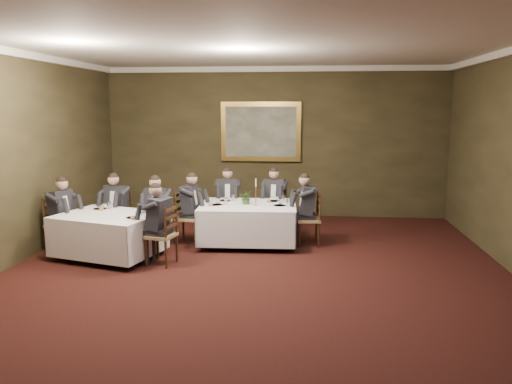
% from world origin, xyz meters
% --- Properties ---
extents(ground, '(10.00, 10.00, 0.00)m').
position_xyz_m(ground, '(0.00, 0.00, 0.00)').
color(ground, black).
rests_on(ground, ground).
extents(ceiling, '(8.00, 10.00, 0.10)m').
position_xyz_m(ceiling, '(0.00, 0.00, 3.50)').
color(ceiling, silver).
rests_on(ceiling, back_wall).
extents(back_wall, '(8.00, 0.10, 3.50)m').
position_xyz_m(back_wall, '(0.00, 5.00, 1.75)').
color(back_wall, '#2C2716').
rests_on(back_wall, ground).
extents(front_wall, '(8.00, 0.10, 3.50)m').
position_xyz_m(front_wall, '(0.00, -5.00, 1.75)').
color(front_wall, '#2C2716').
rests_on(front_wall, ground).
extents(crown_molding, '(8.00, 10.00, 0.12)m').
position_xyz_m(crown_molding, '(0.00, 0.00, 3.44)').
color(crown_molding, white).
rests_on(crown_molding, back_wall).
extents(table_main, '(1.87, 1.46, 0.67)m').
position_xyz_m(table_main, '(-0.32, 2.36, 0.45)').
color(table_main, black).
rests_on(table_main, ground).
extents(table_second, '(1.94, 1.66, 0.67)m').
position_xyz_m(table_second, '(-2.60, 1.24, 0.45)').
color(table_second, black).
rests_on(table_second, ground).
extents(chair_main_backleft, '(0.48, 0.46, 1.00)m').
position_xyz_m(chair_main_backleft, '(-0.85, 3.27, 0.28)').
color(chair_main_backleft, '#987B4D').
rests_on(chair_main_backleft, ground).
extents(diner_main_backleft, '(0.45, 0.52, 1.35)m').
position_xyz_m(diner_main_backleft, '(-0.85, 3.26, 0.51)').
color(diner_main_backleft, black).
rests_on(diner_main_backleft, chair_main_backleft).
extents(chair_main_backright, '(0.50, 0.48, 1.00)m').
position_xyz_m(chair_main_backright, '(0.13, 3.32, 0.28)').
color(chair_main_backright, '#987B4D').
rests_on(chair_main_backright, ground).
extents(diner_main_backright, '(0.47, 0.54, 1.35)m').
position_xyz_m(diner_main_backright, '(0.12, 3.31, 0.51)').
color(diner_main_backright, black).
rests_on(diner_main_backright, chair_main_backright).
extents(chair_main_endleft, '(0.46, 0.48, 1.00)m').
position_xyz_m(chair_main_endleft, '(-1.47, 2.31, 0.28)').
color(chair_main_endleft, '#987B4D').
rests_on(chair_main_endleft, ground).
extents(diner_main_endleft, '(0.51, 0.45, 1.35)m').
position_xyz_m(diner_main_endleft, '(-1.46, 2.31, 0.51)').
color(diner_main_endleft, black).
rests_on(diner_main_endleft, chair_main_endleft).
extents(chair_main_endright, '(0.47, 0.48, 1.00)m').
position_xyz_m(chair_main_endright, '(0.83, 2.42, 0.28)').
color(chair_main_endright, '#987B4D').
rests_on(chair_main_endright, ground).
extents(diner_main_endright, '(0.52, 0.45, 1.35)m').
position_xyz_m(diner_main_endright, '(0.82, 2.42, 0.51)').
color(diner_main_endright, black).
rests_on(diner_main_endright, chair_main_endright).
extents(chair_sec_backleft, '(0.52, 0.50, 1.00)m').
position_xyz_m(chair_sec_backleft, '(-2.81, 2.19, 0.28)').
color(chair_sec_backleft, '#987B4D').
rests_on(chair_sec_backleft, ground).
extents(diner_sec_backleft, '(0.49, 0.55, 1.35)m').
position_xyz_m(diner_sec_backleft, '(-2.81, 2.17, 0.51)').
color(diner_sec_backleft, black).
rests_on(diner_sec_backleft, chair_sec_backleft).
extents(chair_sec_backright, '(0.45, 0.43, 1.00)m').
position_xyz_m(chair_sec_backright, '(-1.95, 1.95, 0.28)').
color(chair_sec_backright, '#987B4D').
rests_on(chair_sec_backright, ground).
extents(diner_sec_backright, '(0.43, 0.49, 1.35)m').
position_xyz_m(diner_sec_backright, '(-1.95, 1.94, 0.51)').
color(diner_sec_backright, black).
rests_on(diner_sec_backright, chair_sec_backright).
extents(chair_sec_endright, '(0.51, 0.52, 1.00)m').
position_xyz_m(chair_sec_endright, '(-1.58, 0.97, 0.28)').
color(chair_sec_endright, '#987B4D').
rests_on(chair_sec_endright, ground).
extents(diner_sec_endright, '(0.56, 0.49, 1.35)m').
position_xyz_m(diner_sec_endright, '(-1.60, 0.97, 0.51)').
color(diner_sec_endright, black).
rests_on(diner_sec_endright, chair_sec_endright).
extents(chair_sec_endleft, '(0.53, 0.54, 1.00)m').
position_xyz_m(chair_sec_endleft, '(-3.61, 1.52, 0.28)').
color(chair_sec_endleft, '#987B4D').
rests_on(chair_sec_endleft, ground).
extents(diner_sec_endleft, '(0.57, 0.52, 1.35)m').
position_xyz_m(diner_sec_endleft, '(-3.60, 1.52, 0.51)').
color(diner_sec_endleft, black).
rests_on(diner_sec_endleft, chair_sec_endleft).
extents(centerpiece, '(0.27, 0.24, 0.28)m').
position_xyz_m(centerpiece, '(-0.35, 2.39, 0.90)').
color(centerpiece, '#2D5926').
rests_on(centerpiece, table_main).
extents(candlestick, '(0.08, 0.08, 0.52)m').
position_xyz_m(candlestick, '(-0.16, 2.29, 0.96)').
color(candlestick, '#B78B38').
rests_on(candlestick, table_main).
extents(place_setting_table_main, '(0.33, 0.31, 0.14)m').
position_xyz_m(place_setting_table_main, '(-0.77, 2.75, 0.80)').
color(place_setting_table_main, white).
rests_on(place_setting_table_main, table_main).
extents(place_setting_table_second, '(0.33, 0.31, 0.14)m').
position_xyz_m(place_setting_table_second, '(-2.89, 1.72, 0.80)').
color(place_setting_table_second, white).
rests_on(place_setting_table_second, table_second).
extents(painting, '(1.88, 0.09, 1.39)m').
position_xyz_m(painting, '(-0.32, 4.94, 2.01)').
color(painting, gold).
rests_on(painting, back_wall).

